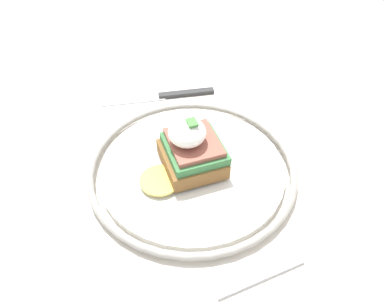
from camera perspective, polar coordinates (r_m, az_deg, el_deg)
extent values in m
cube|color=beige|center=(0.50, -0.38, -7.01)|extent=(0.97, 0.89, 0.03)
cylinder|color=beige|center=(1.15, 10.91, 2.27)|extent=(0.06, 0.06, 0.71)
cylinder|color=silver|center=(0.51, 0.00, -2.41)|extent=(0.25, 0.25, 0.01)
torus|color=gray|center=(0.51, 0.00, -2.02)|extent=(0.28, 0.28, 0.01)
cube|color=brown|center=(0.49, 0.00, -0.76)|extent=(0.08, 0.08, 0.02)
cube|color=#38703D|center=(0.48, 0.35, 0.77)|extent=(0.08, 0.07, 0.01)
cube|color=brown|center=(0.48, 0.26, 1.73)|extent=(0.07, 0.06, 0.01)
ellipsoid|color=white|center=(0.46, -0.76, 3.27)|extent=(0.05, 0.05, 0.03)
cylinder|color=#E5C656|center=(0.48, -4.91, -4.07)|extent=(0.05, 0.05, 0.00)
cube|color=#47843D|center=(0.45, 0.00, 4.77)|extent=(0.02, 0.01, 0.00)
cube|color=silver|center=(0.43, 10.40, -18.03)|extent=(0.02, 0.11, 0.00)
cube|color=silver|center=(0.41, 1.16, -21.90)|extent=(0.02, 0.04, 0.00)
cube|color=#2D2D2D|center=(0.65, -0.87, 9.16)|extent=(0.03, 0.10, 0.01)
cube|color=silver|center=(0.64, -9.18, 8.03)|extent=(0.04, 0.11, 0.00)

